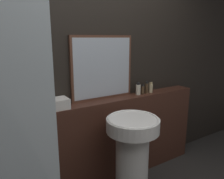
# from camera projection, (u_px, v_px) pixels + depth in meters

# --- Properties ---
(wall_back) EXTENTS (8.00, 0.06, 2.50)m
(wall_back) POSITION_uv_depth(u_px,v_px,m) (95.00, 73.00, 2.32)
(wall_back) COLOR black
(wall_back) RESTS_ON ground_plane
(vanity_counter) EXTENTS (2.61, 0.20, 0.97)m
(vanity_counter) POSITION_uv_depth(u_px,v_px,m) (101.00, 143.00, 2.40)
(vanity_counter) COLOR #422319
(vanity_counter) RESTS_ON ground_plane
(pedestal_sink) EXTENTS (0.49, 0.49, 0.91)m
(pedestal_sink) POSITION_uv_depth(u_px,v_px,m) (132.00, 155.00, 2.05)
(pedestal_sink) COLOR white
(pedestal_sink) RESTS_ON ground_plane
(mirror) EXTENTS (0.72, 0.03, 0.67)m
(mirror) POSITION_uv_depth(u_px,v_px,m) (103.00, 68.00, 2.31)
(mirror) COLOR #563323
(mirror) RESTS_ON vanity_counter
(towel_stack) EXTENTS (0.16, 0.17, 0.10)m
(towel_stack) POSITION_uv_depth(u_px,v_px,m) (59.00, 103.00, 2.04)
(towel_stack) COLOR silver
(towel_stack) RESTS_ON vanity_counter
(shampoo_bottle) EXTENTS (0.05, 0.05, 0.15)m
(shampoo_bottle) POSITION_uv_depth(u_px,v_px,m) (138.00, 89.00, 2.53)
(shampoo_bottle) COLOR beige
(shampoo_bottle) RESTS_ON vanity_counter
(conditioner_bottle) EXTENTS (0.04, 0.04, 0.11)m
(conditioner_bottle) POSITION_uv_depth(u_px,v_px,m) (143.00, 90.00, 2.57)
(conditioner_bottle) COLOR #4C3823
(conditioner_bottle) RESTS_ON vanity_counter
(lotion_bottle) EXTENTS (0.04, 0.04, 0.15)m
(lotion_bottle) POSITION_uv_depth(u_px,v_px,m) (147.00, 88.00, 2.60)
(lotion_bottle) COLOR #4C3823
(lotion_bottle) RESTS_ON vanity_counter
(body_wash_bottle) EXTENTS (0.05, 0.05, 0.13)m
(body_wash_bottle) POSITION_uv_depth(u_px,v_px,m) (151.00, 88.00, 2.63)
(body_wash_bottle) COLOR #C6B284
(body_wash_bottle) RESTS_ON vanity_counter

